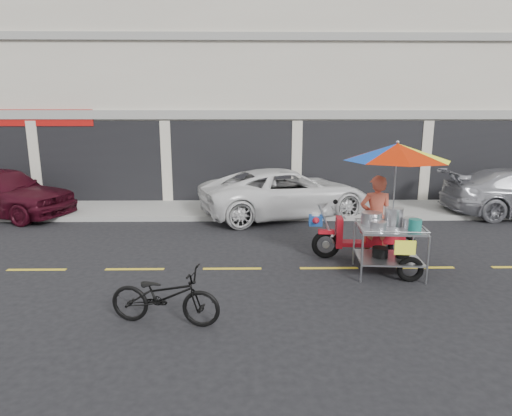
{
  "coord_description": "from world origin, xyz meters",
  "views": [
    {
      "loc": [
        -1.64,
        -8.33,
        3.11
      ],
      "look_at": [
        -1.5,
        0.6,
        1.15
      ],
      "focal_mm": 30.0,
      "sensor_mm": 36.0,
      "label": 1
    }
  ],
  "objects_px": {
    "white_pickup": "(286,193)",
    "near_bicycle": "(165,296)",
    "maroon_sedan": "(0,192)",
    "food_vendor_rig": "(387,189)"
  },
  "relations": [
    {
      "from": "white_pickup",
      "to": "food_vendor_rig",
      "type": "xyz_separation_m",
      "value": [
        1.61,
        -4.65,
        0.92
      ]
    },
    {
      "from": "near_bicycle",
      "to": "food_vendor_rig",
      "type": "bearing_deg",
      "value": -49.3
    },
    {
      "from": "maroon_sedan",
      "to": "white_pickup",
      "type": "bearing_deg",
      "value": -73.25
    },
    {
      "from": "near_bicycle",
      "to": "food_vendor_rig",
      "type": "height_order",
      "value": "food_vendor_rig"
    },
    {
      "from": "white_pickup",
      "to": "food_vendor_rig",
      "type": "relative_size",
      "value": 2.01
    },
    {
      "from": "maroon_sedan",
      "to": "white_pickup",
      "type": "xyz_separation_m",
      "value": [
        8.81,
        0.0,
        -0.05
      ]
    },
    {
      "from": "maroon_sedan",
      "to": "white_pickup",
      "type": "height_order",
      "value": "maroon_sedan"
    },
    {
      "from": "white_pickup",
      "to": "near_bicycle",
      "type": "bearing_deg",
      "value": 142.37
    },
    {
      "from": "maroon_sedan",
      "to": "near_bicycle",
      "type": "height_order",
      "value": "maroon_sedan"
    },
    {
      "from": "near_bicycle",
      "to": "maroon_sedan",
      "type": "bearing_deg",
      "value": 52.36
    }
  ]
}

